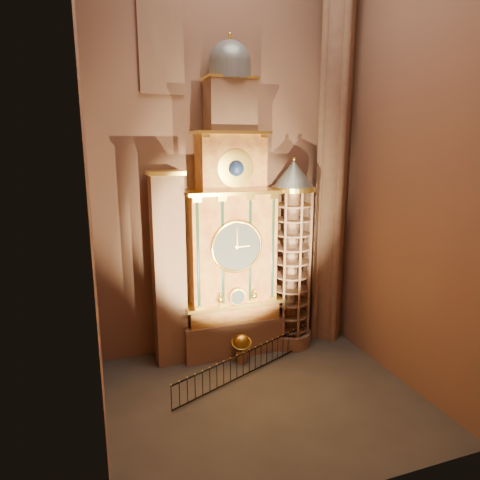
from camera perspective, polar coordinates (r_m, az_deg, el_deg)
name	(u,v)px	position (r m, az deg, el deg)	size (l,w,h in m)	color
floor	(264,398)	(21.15, 3.28, -20.23)	(14.00, 14.00, 0.00)	#383330
wall_back	(225,153)	(23.42, -2.07, 11.48)	(22.00, 22.00, 0.00)	brown
wall_left	(86,158)	(16.39, -19.86, 10.24)	(22.00, 22.00, 0.00)	brown
wall_right	(408,155)	(21.47, 21.53, 10.52)	(22.00, 22.00, 0.00)	brown
astronomical_clock	(231,236)	(22.93, -1.23, 0.57)	(5.60, 2.41, 16.70)	#8C634C
portrait_tower	(169,269)	(22.55, -9.49, -3.83)	(1.80, 1.60, 10.20)	#8C634C
stair_turret	(291,257)	(24.30, 6.87, -2.24)	(2.50, 2.50, 10.80)	#8C634C
gothic_pier	(334,153)	(25.01, 12.38, 11.27)	(2.04, 2.04, 22.00)	#8C634C
stained_glass_window	(161,38)	(23.14, -10.51, 24.99)	(2.20, 0.14, 5.20)	navy
celestial_globe	(241,345)	(23.59, 0.19, -13.89)	(1.27, 1.22, 1.56)	#8C634C
iron_railing	(249,362)	(22.55, 1.25, -15.95)	(8.65, 3.86, 1.26)	black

